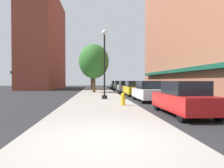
{
  "coord_description": "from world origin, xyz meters",
  "views": [
    {
      "loc": [
        -0.25,
        -5.1,
        1.68
      ],
      "look_at": [
        1.69,
        17.62,
        1.28
      ],
      "focal_mm": 31.04,
      "sensor_mm": 36.0,
      "label": 1
    }
  ],
  "objects_px": {
    "car_black": "(115,85)",
    "tree_mid": "(92,66)",
    "lamppost": "(104,63)",
    "car_green": "(119,85)",
    "car_silver": "(125,87)",
    "car_red": "(183,99)",
    "tree_near": "(94,61)",
    "parking_meter_near": "(116,87)",
    "car_white": "(148,91)",
    "car_yellow": "(134,88)",
    "fire_hydrant": "(123,99)"
  },
  "relations": [
    {
      "from": "car_black",
      "to": "tree_mid",
      "type": "bearing_deg",
      "value": -126.31
    },
    {
      "from": "lamppost",
      "to": "car_green",
      "type": "distance_m",
      "value": 18.67
    },
    {
      "from": "tree_mid",
      "to": "car_silver",
      "type": "bearing_deg",
      "value": -56.22
    },
    {
      "from": "car_black",
      "to": "car_red",
      "type": "bearing_deg",
      "value": -87.85
    },
    {
      "from": "lamppost",
      "to": "car_silver",
      "type": "bearing_deg",
      "value": 72.27
    },
    {
      "from": "lamppost",
      "to": "car_green",
      "type": "height_order",
      "value": "lamppost"
    },
    {
      "from": "tree_near",
      "to": "car_silver",
      "type": "height_order",
      "value": "tree_near"
    },
    {
      "from": "car_red",
      "to": "car_green",
      "type": "xyz_separation_m",
      "value": [
        0.0,
        25.72,
        0.0
      ]
    },
    {
      "from": "parking_meter_near",
      "to": "car_silver",
      "type": "bearing_deg",
      "value": 71.92
    },
    {
      "from": "tree_mid",
      "to": "car_white",
      "type": "xyz_separation_m",
      "value": [
        4.89,
        -19.35,
        -3.53
      ]
    },
    {
      "from": "lamppost",
      "to": "tree_near",
      "type": "distance_m",
      "value": 9.55
    },
    {
      "from": "tree_mid",
      "to": "car_silver",
      "type": "distance_m",
      "value": 9.48
    },
    {
      "from": "parking_meter_near",
      "to": "tree_mid",
      "type": "distance_m",
      "value": 14.03
    },
    {
      "from": "tree_near",
      "to": "car_silver",
      "type": "bearing_deg",
      "value": 18.12
    },
    {
      "from": "lamppost",
      "to": "car_black",
      "type": "height_order",
      "value": "lamppost"
    },
    {
      "from": "car_red",
      "to": "car_yellow",
      "type": "bearing_deg",
      "value": 88.11
    },
    {
      "from": "car_yellow",
      "to": "car_green",
      "type": "relative_size",
      "value": 1.0
    },
    {
      "from": "car_white",
      "to": "tree_mid",
      "type": "bearing_deg",
      "value": 106.12
    },
    {
      "from": "fire_hydrant",
      "to": "car_silver",
      "type": "relative_size",
      "value": 0.18
    },
    {
      "from": "tree_mid",
      "to": "car_green",
      "type": "relative_size",
      "value": 1.49
    },
    {
      "from": "fire_hydrant",
      "to": "car_yellow",
      "type": "relative_size",
      "value": 0.18
    },
    {
      "from": "tree_near",
      "to": "car_green",
      "type": "distance_m",
      "value": 10.41
    },
    {
      "from": "car_yellow",
      "to": "car_green",
      "type": "bearing_deg",
      "value": 92.24
    },
    {
      "from": "tree_near",
      "to": "tree_mid",
      "type": "relative_size",
      "value": 1.0
    },
    {
      "from": "car_red",
      "to": "fire_hydrant",
      "type": "bearing_deg",
      "value": 127.84
    },
    {
      "from": "car_silver",
      "to": "lamppost",
      "type": "bearing_deg",
      "value": -108.1
    },
    {
      "from": "parking_meter_near",
      "to": "car_silver",
      "type": "relative_size",
      "value": 0.3
    },
    {
      "from": "parking_meter_near",
      "to": "tree_near",
      "type": "xyz_separation_m",
      "value": [
        -2.51,
        4.51,
        3.3
      ]
    },
    {
      "from": "tree_mid",
      "to": "car_green",
      "type": "bearing_deg",
      "value": -0.32
    },
    {
      "from": "tree_near",
      "to": "tree_mid",
      "type": "bearing_deg",
      "value": 92.81
    },
    {
      "from": "car_white",
      "to": "car_black",
      "type": "height_order",
      "value": "same"
    },
    {
      "from": "fire_hydrant",
      "to": "parking_meter_near",
      "type": "distance_m",
      "value": 9.45
    },
    {
      "from": "lamppost",
      "to": "tree_mid",
      "type": "xyz_separation_m",
      "value": [
        -1.41,
        18.21,
        1.14
      ]
    },
    {
      "from": "fire_hydrant",
      "to": "car_silver",
      "type": "bearing_deg",
      "value": 80.71
    },
    {
      "from": "tree_near",
      "to": "car_red",
      "type": "height_order",
      "value": "tree_near"
    },
    {
      "from": "tree_mid",
      "to": "car_black",
      "type": "distance_m",
      "value": 8.62
    },
    {
      "from": "fire_hydrant",
      "to": "car_green",
      "type": "bearing_deg",
      "value": 83.67
    },
    {
      "from": "lamppost",
      "to": "car_red",
      "type": "height_order",
      "value": "lamppost"
    },
    {
      "from": "car_silver",
      "to": "car_black",
      "type": "bearing_deg",
      "value": 89.63
    },
    {
      "from": "tree_mid",
      "to": "car_green",
      "type": "xyz_separation_m",
      "value": [
        4.89,
        -0.03,
        -3.53
      ]
    },
    {
      "from": "tree_near",
      "to": "car_red",
      "type": "bearing_deg",
      "value": -75.27
    },
    {
      "from": "car_silver",
      "to": "car_green",
      "type": "bearing_deg",
      "value": 89.63
    },
    {
      "from": "parking_meter_near",
      "to": "car_white",
      "type": "relative_size",
      "value": 0.3
    },
    {
      "from": "car_green",
      "to": "parking_meter_near",
      "type": "bearing_deg",
      "value": -97.78
    },
    {
      "from": "lamppost",
      "to": "tree_near",
      "type": "relative_size",
      "value": 0.92
    },
    {
      "from": "tree_mid",
      "to": "lamppost",
      "type": "bearing_deg",
      "value": -85.58
    },
    {
      "from": "parking_meter_near",
      "to": "car_red",
      "type": "bearing_deg",
      "value": -81.1
    },
    {
      "from": "car_silver",
      "to": "car_green",
      "type": "height_order",
      "value": "same"
    },
    {
      "from": "lamppost",
      "to": "fire_hydrant",
      "type": "xyz_separation_m",
      "value": [
        0.97,
        -4.5,
        -2.68
      ]
    },
    {
      "from": "car_black",
      "to": "car_yellow",
      "type": "bearing_deg",
      "value": -87.85
    }
  ]
}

